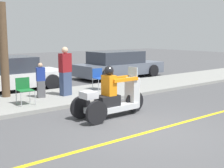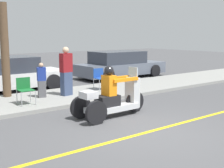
% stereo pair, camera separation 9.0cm
% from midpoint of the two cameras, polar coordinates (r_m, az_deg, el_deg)
% --- Properties ---
extents(ground_plane, '(60.00, 60.00, 0.00)m').
position_cam_midpoint_polar(ground_plane, '(7.47, 6.39, -8.70)').
color(ground_plane, '#4C4C4F').
extents(lane_stripe, '(24.00, 0.12, 0.01)m').
position_cam_midpoint_polar(lane_stripe, '(7.60, 7.40, -8.39)').
color(lane_stripe, gold).
rests_on(lane_stripe, ground).
extents(sidewalk_strip, '(28.00, 2.80, 0.12)m').
position_cam_midpoint_polar(sidewalk_strip, '(11.08, -10.69, -2.57)').
color(sidewalk_strip, gray).
rests_on(sidewalk_strip, ground).
extents(motorcycle_trike, '(2.26, 0.84, 1.43)m').
position_cam_midpoint_polar(motorcycle_trike, '(8.64, -0.27, -2.70)').
color(motorcycle_trike, black).
rests_on(motorcycle_trike, ground).
extents(spectator_with_child, '(0.32, 0.23, 1.19)m').
position_cam_midpoint_polar(spectator_with_child, '(10.90, -13.12, 0.56)').
color(spectator_with_child, '#515156').
rests_on(spectator_with_child, sidewalk_strip).
extents(spectator_far_back, '(0.44, 0.30, 1.71)m').
position_cam_midpoint_polar(spectator_far_back, '(11.09, -8.76, 2.15)').
color(spectator_far_back, '#38476B').
rests_on(spectator_far_back, sidewalk_strip).
extents(folding_chair_curbside, '(0.50, 0.50, 0.82)m').
position_cam_midpoint_polar(folding_chair_curbside, '(12.20, -2.62, 1.35)').
color(folding_chair_curbside, '#A5A8AD').
rests_on(folding_chair_curbside, sidewalk_strip).
extents(folding_chair_set_back, '(0.49, 0.49, 0.82)m').
position_cam_midpoint_polar(folding_chair_set_back, '(10.02, -16.03, -0.72)').
color(folding_chair_set_back, '#A5A8AD').
rests_on(folding_chair_set_back, sidewalk_strip).
extents(parked_car_lot_center, '(4.85, 2.09, 1.38)m').
position_cam_midpoint_polar(parked_car_lot_center, '(16.43, 1.02, 3.52)').
color(parked_car_lot_center, slate).
rests_on(parked_car_lot_center, ground).
extents(parked_car_lot_right, '(4.72, 2.04, 1.37)m').
position_cam_midpoint_polar(parked_car_lot_right, '(13.20, -19.19, 1.58)').
color(parked_car_lot_right, silver).
rests_on(parked_car_lot_right, ground).
extents(tree_trunk, '(0.28, 0.28, 3.21)m').
position_cam_midpoint_polar(tree_trunk, '(11.29, -19.40, 5.82)').
color(tree_trunk, brown).
rests_on(tree_trunk, sidewalk_strip).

